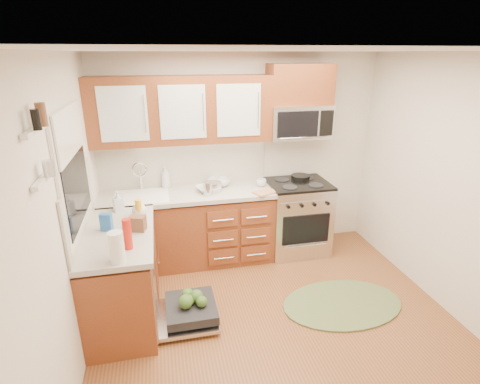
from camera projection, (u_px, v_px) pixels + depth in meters
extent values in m
plane|color=brown|center=(280.00, 328.00, 3.60)|extent=(3.50, 3.50, 0.00)
plane|color=white|center=(293.00, 50.00, 2.72)|extent=(3.50, 3.50, 0.00)
cube|color=beige|center=(241.00, 156.00, 4.76)|extent=(3.50, 0.04, 2.50)
cube|color=beige|center=(423.00, 368.00, 1.56)|extent=(3.50, 0.04, 2.50)
cube|color=beige|center=(64.00, 228.00, 2.81)|extent=(0.04, 3.50, 2.50)
cube|color=beige|center=(463.00, 193.00, 3.51)|extent=(0.04, 3.50, 2.50)
cube|color=maroon|center=(189.00, 230.00, 4.63)|extent=(2.05, 0.60, 0.85)
cube|color=maroon|center=(123.00, 278.00, 3.63)|extent=(0.60, 1.25, 0.85)
cube|color=#B6B2A7|center=(187.00, 195.00, 4.45)|extent=(2.07, 0.64, 0.05)
cube|color=#B6B2A7|center=(118.00, 235.00, 3.47)|extent=(0.64, 1.27, 0.05)
cube|color=#BCB9A8|center=(184.00, 163.00, 4.61)|extent=(2.05, 0.02, 0.57)
cube|color=#BCB9A8|center=(79.00, 206.00, 3.30)|extent=(0.02, 1.25, 0.57)
cube|color=maroon|center=(300.00, 84.00, 4.43)|extent=(0.76, 0.35, 0.47)
cube|color=white|center=(70.00, 131.00, 3.05)|extent=(0.02, 0.96, 0.40)
cube|color=white|center=(34.00, 131.00, 2.21)|extent=(0.04, 0.40, 0.03)
cube|color=white|center=(44.00, 179.00, 2.32)|extent=(0.04, 0.40, 0.03)
cylinder|color=black|center=(300.00, 177.00, 4.85)|extent=(0.25, 0.25, 0.05)
cylinder|color=silver|center=(213.00, 187.00, 4.46)|extent=(0.25, 0.25, 0.12)
cube|color=tan|center=(265.00, 192.00, 4.42)|extent=(0.31, 0.26, 0.02)
cylinder|color=silver|center=(208.00, 189.00, 4.33)|extent=(0.13, 0.13, 0.16)
cylinder|color=white|center=(117.00, 247.00, 2.93)|extent=(0.13, 0.13, 0.26)
cylinder|color=#F7AB1B|center=(139.00, 209.00, 3.72)|extent=(0.07, 0.07, 0.20)
cylinder|color=red|center=(127.00, 234.00, 3.13)|extent=(0.08, 0.08, 0.27)
cube|color=brown|center=(138.00, 223.00, 3.47)|extent=(0.17, 0.14, 0.14)
cube|color=#2661B3|center=(106.00, 222.00, 3.47)|extent=(0.12, 0.09, 0.17)
imported|color=#999999|center=(208.00, 189.00, 4.46)|extent=(0.34, 0.34, 0.07)
imported|color=#999999|center=(219.00, 182.00, 4.66)|extent=(0.37, 0.37, 0.09)
imported|color=#999999|center=(261.00, 183.00, 4.63)|extent=(0.14, 0.14, 0.09)
imported|color=#999999|center=(166.00, 177.00, 4.57)|extent=(0.13, 0.13, 0.27)
imported|color=#999999|center=(118.00, 201.00, 3.90)|extent=(0.13, 0.13, 0.22)
imported|color=#999999|center=(139.00, 208.00, 3.76)|extent=(0.18, 0.18, 0.19)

